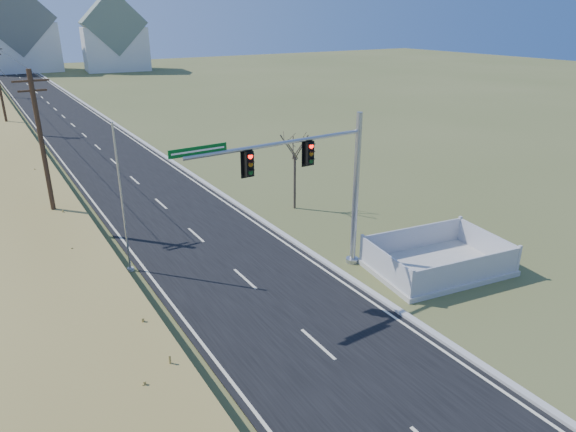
% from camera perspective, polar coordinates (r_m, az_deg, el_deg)
% --- Properties ---
extents(ground, '(260.00, 260.00, 0.00)m').
position_cam_1_polar(ground, '(21.31, 0.21, -11.50)').
color(ground, '#51582B').
rests_on(ground, ground).
extents(road, '(8.00, 180.00, 0.06)m').
position_cam_1_polar(road, '(66.86, -23.40, 9.82)').
color(road, black).
rests_on(road, ground).
extents(curb, '(0.30, 180.00, 0.18)m').
position_cam_1_polar(curb, '(67.56, -19.91, 10.46)').
color(curb, '#B2AFA8').
rests_on(curb, ground).
extents(utility_pole_near, '(1.80, 0.26, 9.00)m').
position_cam_1_polar(utility_pole_near, '(31.09, -25.56, 6.54)').
color(utility_pole_near, '#422D1E').
rests_on(utility_pole_near, ground).
extents(utility_pole_mid, '(1.80, 0.26, 9.00)m').
position_cam_1_polar(utility_pole_mid, '(60.64, -29.39, 12.30)').
color(utility_pole_mid, '#422D1E').
rests_on(utility_pole_mid, ground).
extents(condo_n, '(15.27, 10.20, 18.54)m').
position_cam_1_polar(condo_n, '(127.74, -27.88, 17.41)').
color(condo_n, silver).
rests_on(condo_n, ground).
extents(condo_ne, '(14.12, 10.51, 16.52)m').
position_cam_1_polar(condo_ne, '(122.84, -18.74, 18.25)').
color(condo_ne, silver).
rests_on(condo_ne, ground).
extents(traffic_signal_mast, '(9.44, 0.76, 7.52)m').
position_cam_1_polar(traffic_signal_mast, '(23.23, 4.11, 3.85)').
color(traffic_signal_mast, '#9EA0A5').
rests_on(traffic_signal_mast, ground).
extents(fence_enclosure, '(6.93, 5.20, 1.46)m').
position_cam_1_polar(fence_enclosure, '(26.09, 16.21, -5.13)').
color(fence_enclosure, '#B7B5AD').
rests_on(fence_enclosure, ground).
extents(open_sign, '(0.52, 0.07, 0.65)m').
position_cam_1_polar(open_sign, '(24.39, 13.99, -6.70)').
color(open_sign, white).
rests_on(open_sign, ground).
extents(flagpole, '(0.33, 0.33, 7.25)m').
position_cam_1_polar(flagpole, '(25.06, -17.78, 0.09)').
color(flagpole, '#B7B5AD').
rests_on(flagpole, ground).
extents(bare_tree, '(1.94, 1.94, 5.15)m').
position_cam_1_polar(bare_tree, '(31.72, 0.77, 7.92)').
color(bare_tree, '#4C3F33').
rests_on(bare_tree, ground).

